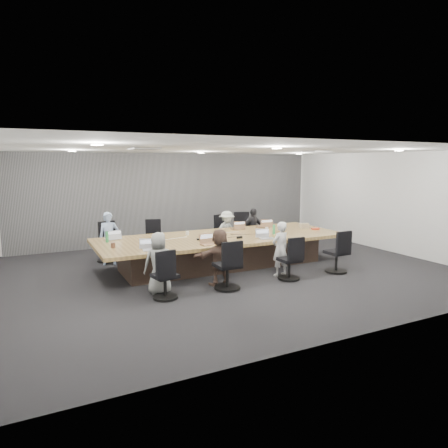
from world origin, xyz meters
name	(u,v)px	position (x,y,z in m)	size (l,w,h in m)	color
floor	(232,270)	(0.00, 0.00, 0.00)	(10.00, 8.00, 0.00)	black
ceiling	(232,149)	(0.00, 0.00, 2.80)	(10.00, 8.00, 0.00)	white
wall_back	(174,198)	(0.00, 4.00, 1.40)	(10.00, 2.80, 0.00)	silver
wall_front	(362,242)	(0.00, -4.00, 1.40)	(10.00, 2.80, 0.00)	silver
wall_right	(388,202)	(5.00, 0.00, 1.40)	(8.00, 2.80, 0.00)	silver
curtain	(175,198)	(0.00, 3.92, 1.40)	(9.80, 0.04, 2.80)	slate
conference_table	(222,250)	(0.00, 0.50, 0.40)	(6.00, 2.20, 0.74)	#37281F
chair_0	(107,246)	(-2.45, 2.20, 0.41)	(0.55, 0.55, 0.82)	black
chair_1	(158,242)	(-1.10, 2.20, 0.39)	(0.52, 0.52, 0.77)	black
chair_2	(221,236)	(0.80, 2.20, 0.40)	(0.54, 0.54, 0.80)	black
chair_3	(247,232)	(1.65, 2.20, 0.43)	(0.59, 0.59, 0.87)	black
chair_4	(165,280)	(-2.01, -1.20, 0.36)	(0.49, 0.49, 0.72)	black
chair_5	(227,269)	(-0.72, -1.20, 0.41)	(0.55, 0.55, 0.81)	black
chair_6	(289,263)	(0.78, -1.20, 0.36)	(0.49, 0.49, 0.73)	black
chair_7	(337,256)	(2.10, -1.20, 0.39)	(0.53, 0.53, 0.78)	black
person_0	(109,238)	(-2.45, 1.85, 0.66)	(0.48, 0.31, 1.31)	#879DC2
laptop_0	(113,238)	(-2.45, 1.30, 0.75)	(0.35, 0.24, 0.02)	#B2B2B7
person_2	(227,231)	(0.80, 1.85, 0.58)	(0.75, 0.43, 1.16)	#B2BAB1
laptop_2	(236,228)	(0.80, 1.30, 0.75)	(0.32, 0.22, 0.02)	#8C6647
person_3	(253,229)	(1.65, 1.85, 0.60)	(0.70, 0.29, 1.20)	#29282C
laptop_3	(263,226)	(1.65, 1.30, 0.75)	(0.35, 0.24, 0.02)	#8C6647
person_4	(159,263)	(-2.01, -0.85, 0.60)	(0.59, 0.38, 1.20)	gray
laptop_4	(151,250)	(-2.01, -0.30, 0.75)	(0.32, 0.22, 0.02)	#B2B2B7
person_5	(220,257)	(-0.72, -0.85, 0.59)	(1.09, 0.35, 1.18)	brown
laptop_5	(209,244)	(-0.72, -0.30, 0.75)	(0.33, 0.23, 0.02)	#8C6647
person_6	(280,249)	(0.78, -0.85, 0.61)	(0.44, 0.29, 1.22)	silver
laptop_6	(267,239)	(0.78, -0.30, 0.75)	(0.33, 0.23, 0.02)	#B2B2B7
bottle_green_left	(107,237)	(-2.65, 0.95, 0.86)	(0.07, 0.07, 0.25)	green
bottle_green_right	(274,230)	(1.26, 0.15, 0.86)	(0.07, 0.07, 0.24)	green
bottle_clear	(162,237)	(-1.53, 0.48, 0.84)	(0.06, 0.06, 0.20)	silver
cup_white_far	(187,233)	(-0.70, 1.03, 0.79)	(0.07, 0.07, 0.09)	white
cup_white_near	(267,229)	(1.34, 0.61, 0.79)	(0.08, 0.08, 0.11)	white
mug_brown	(113,245)	(-2.65, 0.28, 0.80)	(0.09, 0.09, 0.11)	brown
mic_left	(200,239)	(-0.67, 0.29, 0.76)	(0.15, 0.10, 0.03)	black
mic_right	(222,235)	(0.03, 0.58, 0.75)	(0.15, 0.10, 0.03)	black
stapler	(239,237)	(0.23, 0.04, 0.77)	(0.14, 0.04, 0.05)	black
canvas_bag	(304,226)	(2.53, 0.58, 0.80)	(0.24, 0.15, 0.13)	tan
snack_packet	(315,229)	(2.65, 0.26, 0.76)	(0.19, 0.13, 0.04)	red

